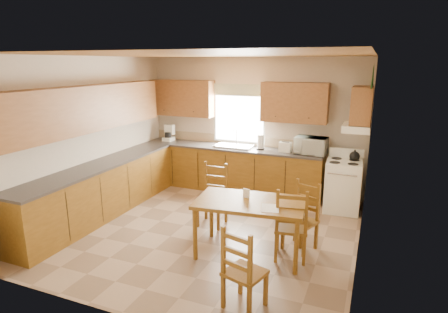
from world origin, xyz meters
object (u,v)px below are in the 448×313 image
at_px(stove, 343,186).
at_px(chair_far_left, 212,196).
at_px(chair_far_right, 300,217).
at_px(chair_near_left, 245,267).
at_px(dining_table, 250,228).
at_px(chair_near_right, 291,223).
at_px(microwave, 311,146).

xyz_separation_m(stove, chair_far_left, (-1.91, -1.45, 0.06)).
relative_size(chair_far_left, chair_far_right, 1.04).
xyz_separation_m(chair_near_left, chair_far_left, (-1.20, 1.82, 0.03)).
xyz_separation_m(dining_table, chair_near_right, (0.55, 0.11, 0.12)).
xyz_separation_m(stove, chair_near_left, (-0.71, -3.27, 0.03)).
bearing_deg(microwave, chair_near_right, -81.84).
distance_m(dining_table, chair_far_left, 1.12).
height_order(microwave, chair_near_right, microwave).
distance_m(stove, chair_near_left, 3.34).
bearing_deg(chair_far_right, chair_near_left, -80.12).
bearing_deg(chair_near_left, microwave, -75.40).
relative_size(stove, chair_near_left, 0.94).
relative_size(chair_near_right, chair_far_left, 1.01).
height_order(microwave, dining_table, microwave).
distance_m(dining_table, chair_near_right, 0.57).
xyz_separation_m(dining_table, chair_far_right, (0.62, 0.40, 0.09)).
distance_m(chair_near_left, chair_far_left, 2.18).
relative_size(stove, dining_table, 0.61).
bearing_deg(chair_near_right, chair_near_left, 69.06).
xyz_separation_m(microwave, chair_far_right, (0.23, -2.03, -0.60)).
xyz_separation_m(microwave, chair_far_left, (-1.27, -1.74, -0.58)).
xyz_separation_m(chair_near_left, chair_near_right, (0.23, 1.24, 0.03)).
distance_m(stove, dining_table, 2.37).
height_order(microwave, chair_near_left, microwave).
xyz_separation_m(microwave, chair_near_right, (0.16, -2.32, -0.57)).
distance_m(chair_near_left, chair_near_right, 1.26).
bearing_deg(chair_far_left, dining_table, -39.46).
bearing_deg(chair_far_right, stove, 97.34).
distance_m(dining_table, chair_near_left, 1.18).
xyz_separation_m(chair_near_left, chair_far_right, (0.29, 1.53, 0.01)).
bearing_deg(microwave, stove, -20.24).
relative_size(chair_near_left, chair_far_right, 0.98).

